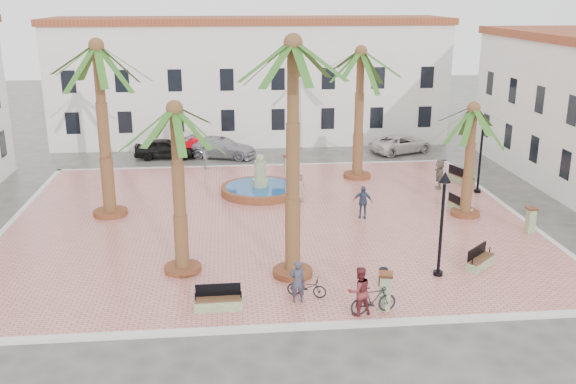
% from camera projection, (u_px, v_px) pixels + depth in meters
% --- Properties ---
extents(ground, '(120.00, 120.00, 0.00)m').
position_uv_depth(ground, '(269.00, 222.00, 32.74)').
color(ground, '#56544F').
rests_on(ground, ground).
extents(plaza, '(26.00, 22.00, 0.15)m').
position_uv_depth(plaza, '(269.00, 221.00, 32.72)').
color(plaza, '#DB7F77').
rests_on(plaza, ground).
extents(kerb_n, '(26.30, 0.30, 0.16)m').
position_uv_depth(kerb_n, '(257.00, 166.00, 43.18)').
color(kerb_n, silver).
rests_on(kerb_n, ground).
extents(kerb_s, '(26.30, 0.30, 0.16)m').
position_uv_depth(kerb_s, '(290.00, 327.00, 22.26)').
color(kerb_s, silver).
rests_on(kerb_s, ground).
extents(kerb_e, '(0.30, 22.30, 0.16)m').
position_uv_depth(kerb_e, '(513.00, 213.00, 33.93)').
color(kerb_e, silver).
rests_on(kerb_e, ground).
extents(kerb_w, '(0.30, 22.30, 0.16)m').
position_uv_depth(kerb_w, '(5.00, 230.00, 31.51)').
color(kerb_w, silver).
rests_on(kerb_w, ground).
extents(building_north, '(30.40, 7.40, 9.50)m').
position_uv_depth(building_north, '(251.00, 79.00, 50.36)').
color(building_north, white).
rests_on(building_north, ground).
extents(fountain, '(4.54, 4.54, 2.35)m').
position_uv_depth(fountain, '(260.00, 188.00, 36.91)').
color(fountain, brown).
rests_on(fountain, plaza).
extents(palm_nw, '(5.66, 5.66, 9.02)m').
position_uv_depth(palm_nw, '(98.00, 66.00, 31.16)').
color(palm_nw, brown).
rests_on(palm_nw, plaza).
extents(palm_sw, '(4.98, 4.98, 7.13)m').
position_uv_depth(palm_sw, '(176.00, 129.00, 24.90)').
color(palm_sw, brown).
rests_on(palm_sw, plaza).
extents(palm_s, '(5.30, 5.30, 9.66)m').
position_uv_depth(palm_s, '(293.00, 69.00, 23.82)').
color(palm_s, brown).
rests_on(palm_s, plaza).
extents(palm_e, '(4.87, 4.87, 5.94)m').
position_uv_depth(palm_e, '(473.00, 123.00, 31.98)').
color(palm_e, brown).
rests_on(palm_e, plaza).
extents(palm_ne, '(5.53, 5.53, 8.15)m').
position_uv_depth(palm_ne, '(361.00, 67.00, 38.27)').
color(palm_ne, brown).
rests_on(palm_ne, plaza).
extents(bench_s, '(1.76, 0.56, 0.92)m').
position_uv_depth(bench_s, '(218.00, 303.00, 23.33)').
color(bench_s, '#8B9F71').
rests_on(bench_s, plaza).
extents(bench_se, '(1.60, 1.53, 0.90)m').
position_uv_depth(bench_se, '(480.00, 261.00, 26.95)').
color(bench_se, '#8B9F71').
rests_on(bench_se, plaza).
extents(bench_e, '(0.90, 1.71, 0.86)m').
position_uv_depth(bench_e, '(460.00, 207.00, 33.93)').
color(bench_e, '#8B9F71').
rests_on(bench_e, plaza).
extents(bench_ne, '(1.16, 2.02, 1.02)m').
position_uv_depth(bench_ne, '(461.00, 179.00, 38.95)').
color(bench_ne, '#8B9F71').
rests_on(bench_ne, plaza).
extents(lamppost_s, '(0.48, 0.48, 4.40)m').
position_uv_depth(lamppost_s, '(443.00, 206.00, 25.37)').
color(lamppost_s, black).
rests_on(lamppost_s, plaza).
extents(lamppost_e, '(0.48, 0.48, 4.45)m').
position_uv_depth(lamppost_e, '(482.00, 142.00, 36.34)').
color(lamppost_e, black).
rests_on(lamppost_e, plaza).
extents(bollard_se, '(0.61, 0.61, 1.42)m').
position_uv_depth(bollard_se, '(385.00, 291.00, 23.20)').
color(bollard_se, '#8B9F71').
rests_on(bollard_se, plaza).
extents(bollard_n, '(0.53, 0.53, 1.24)m').
position_uv_depth(bollard_n, '(287.00, 164.00, 40.78)').
color(bollard_n, '#8B9F71').
rests_on(bollard_n, plaza).
extents(bollard_e, '(0.50, 0.50, 1.27)m').
position_uv_depth(bollard_e, '(531.00, 220.00, 30.72)').
color(bollard_e, '#8B9F71').
rests_on(bollard_e, plaza).
extents(litter_bin, '(0.36, 0.36, 0.70)m').
position_uv_depth(litter_bin, '(383.00, 277.00, 25.26)').
color(litter_bin, black).
rests_on(litter_bin, plaza).
extents(cyclist_a, '(0.61, 0.41, 1.66)m').
position_uv_depth(cyclist_a, '(297.00, 281.00, 23.73)').
color(cyclist_a, '#323747').
rests_on(cyclist_a, plaza).
extents(bicycle_a, '(1.61, 0.99, 0.80)m').
position_uv_depth(bicycle_a, '(307.00, 287.00, 24.26)').
color(bicycle_a, black).
rests_on(bicycle_a, plaza).
extents(cyclist_b, '(1.04, 0.90, 1.82)m').
position_uv_depth(cyclist_b, '(359.00, 291.00, 22.77)').
color(cyclist_b, maroon).
rests_on(cyclist_b, plaza).
extents(bicycle_b, '(1.83, 0.83, 1.06)m').
position_uv_depth(bicycle_b, '(373.00, 300.00, 22.94)').
color(bicycle_b, black).
rests_on(bicycle_b, plaza).
extents(pedestrian_fountain_a, '(0.94, 0.75, 1.67)m').
position_uv_depth(pedestrian_fountain_a, '(299.00, 187.00, 35.40)').
color(pedestrian_fountain_a, '#A17E67').
rests_on(pedestrian_fountain_a, plaza).
extents(pedestrian_fountain_b, '(1.08, 0.71, 1.70)m').
position_uv_depth(pedestrian_fountain_b, '(363.00, 202.00, 32.78)').
color(pedestrian_fountain_b, '#35455E').
rests_on(pedestrian_fountain_b, plaza).
extents(pedestrian_north, '(0.78, 1.23, 1.81)m').
position_uv_depth(pedestrian_north, '(206.00, 155.00, 42.01)').
color(pedestrian_north, '#54555A').
rests_on(pedestrian_north, plaza).
extents(pedestrian_east, '(0.98, 1.70, 1.75)m').
position_uv_depth(pedestrian_east, '(439.00, 174.00, 37.76)').
color(pedestrian_east, '#685F50').
rests_on(pedestrian_east, plaza).
extents(car_black, '(4.24, 1.71, 1.45)m').
position_uv_depth(car_black, '(165.00, 148.00, 45.38)').
color(car_black, black).
rests_on(car_black, ground).
extents(car_red, '(4.29, 2.45, 1.34)m').
position_uv_depth(car_red, '(199.00, 147.00, 46.14)').
color(car_red, '#B5020E').
rests_on(car_red, ground).
extents(car_silver, '(5.40, 3.49, 1.45)m').
position_uv_depth(car_silver, '(221.00, 147.00, 45.63)').
color(car_silver, '#9B9AA2').
rests_on(car_silver, ground).
extents(car_white, '(5.25, 3.84, 1.33)m').
position_uv_depth(car_white, '(401.00, 144.00, 47.07)').
color(car_white, silver).
rests_on(car_white, ground).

